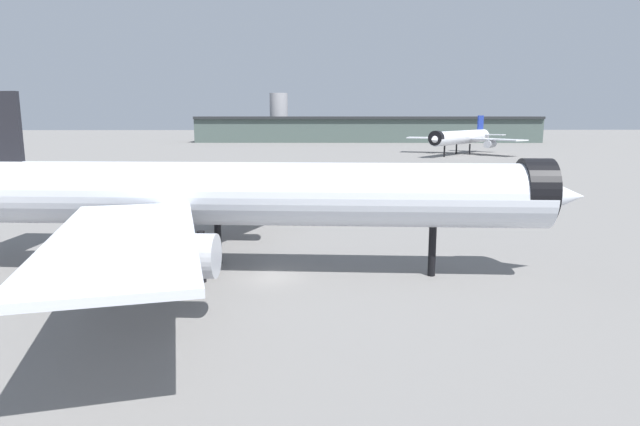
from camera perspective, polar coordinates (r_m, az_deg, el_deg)
The scene contains 4 objects.
ground at distance 43.93m, azimuth -5.01°, elevation -6.74°, with size 900.00×900.00×0.00m, color slate.
airliner_near_gate at distance 44.14m, azimuth -9.12°, elevation 1.89°, with size 55.23×50.29×14.73m.
airliner_far_taxiway at distance 186.14m, azimuth 14.69°, elevation 7.71°, with size 35.01×39.34×12.83m.
terminal_building at distance 271.57m, azimuth 4.58°, elevation 8.86°, with size 166.21×32.57×23.62m.
Camera 1 is at (2.78, -41.93, 12.80)m, focal length 30.35 mm.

